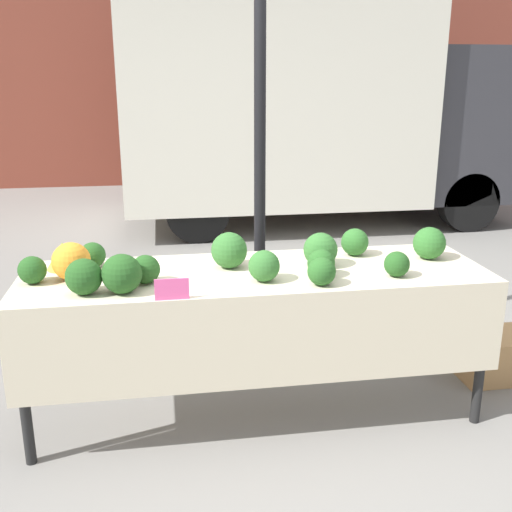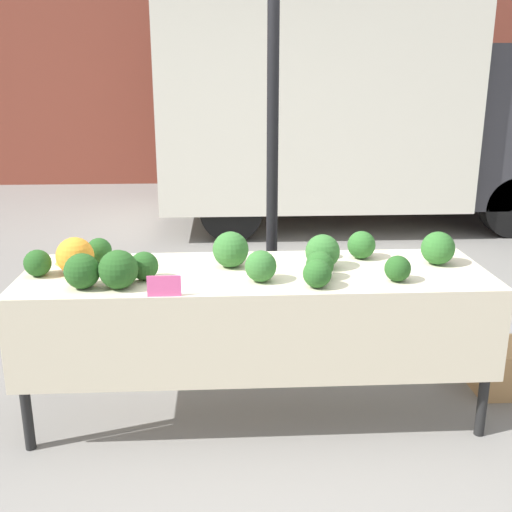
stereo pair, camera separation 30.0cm
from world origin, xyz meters
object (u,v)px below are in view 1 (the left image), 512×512
parked_truck (305,102)px  produce_crate (496,355)px  price_sign (172,289)px  orange_cauliflower (71,261)px

parked_truck → produce_crate: bearing=-87.9°
parked_truck → produce_crate: size_ratio=10.26×
price_sign → produce_crate: (1.92, 0.50, -0.71)m
parked_truck → orange_cauliflower: size_ratio=25.24×
produce_crate → parked_truck: bearing=92.1°
orange_cauliflower → price_sign: orange_cauliflower is taller
orange_cauliflower → produce_crate: 2.51m
parked_truck → price_sign: bearing=-110.0°
orange_cauliflower → price_sign: 0.59m
parked_truck → orange_cauliflower: bearing=-116.4°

